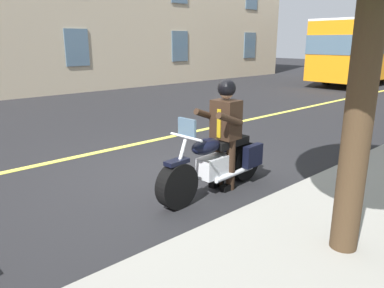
% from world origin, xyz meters
% --- Properties ---
extents(ground_plane, '(80.00, 80.00, 0.00)m').
position_xyz_m(ground_plane, '(0.00, 0.00, 0.00)').
color(ground_plane, black).
extents(lane_center_stripe, '(60.00, 0.16, 0.01)m').
position_xyz_m(lane_center_stripe, '(0.00, -2.00, 0.01)').
color(lane_center_stripe, '#E5DB4C').
rests_on(lane_center_stripe, ground_plane).
extents(motorcycle_main, '(2.22, 0.68, 1.26)m').
position_xyz_m(motorcycle_main, '(-0.08, 1.12, 0.45)').
color(motorcycle_main, black).
rests_on(motorcycle_main, ground_plane).
extents(rider_main, '(0.64, 0.57, 1.74)m').
position_xyz_m(rider_main, '(-0.27, 1.11, 1.04)').
color(rider_main, black).
rests_on(rider_main, ground_plane).
extents(bus_far, '(11.05, 2.70, 3.30)m').
position_xyz_m(bus_far, '(-18.41, -4.02, 1.87)').
color(bus_far, orange).
rests_on(bus_far, ground_plane).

